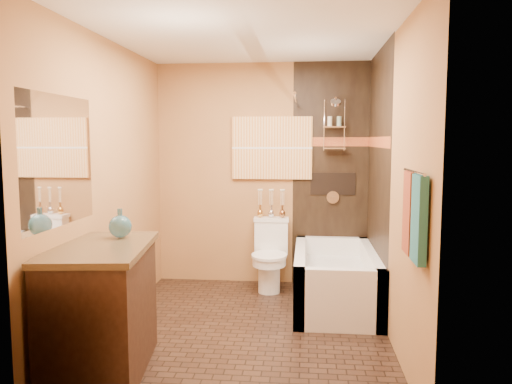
# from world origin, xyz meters

# --- Properties ---
(floor) EXTENTS (3.00, 3.00, 0.00)m
(floor) POSITION_xyz_m (0.00, 0.00, 0.00)
(floor) COLOR black
(floor) RESTS_ON ground
(wall_left) EXTENTS (0.02, 3.00, 2.50)m
(wall_left) POSITION_xyz_m (-1.20, 0.00, 1.25)
(wall_left) COLOR #AD7843
(wall_left) RESTS_ON floor
(wall_right) EXTENTS (0.02, 3.00, 2.50)m
(wall_right) POSITION_xyz_m (1.20, 0.00, 1.25)
(wall_right) COLOR #AD7843
(wall_right) RESTS_ON floor
(wall_back) EXTENTS (2.40, 0.02, 2.50)m
(wall_back) POSITION_xyz_m (0.00, 1.50, 1.25)
(wall_back) COLOR #AD7843
(wall_back) RESTS_ON floor
(wall_front) EXTENTS (2.40, 0.02, 2.50)m
(wall_front) POSITION_xyz_m (0.00, -1.50, 1.25)
(wall_front) COLOR #AD7843
(wall_front) RESTS_ON floor
(ceiling) EXTENTS (3.00, 3.00, 0.00)m
(ceiling) POSITION_xyz_m (0.00, 0.00, 2.50)
(ceiling) COLOR silver
(ceiling) RESTS_ON wall_back
(alcove_tile_back) EXTENTS (0.85, 0.01, 2.50)m
(alcove_tile_back) POSITION_xyz_m (0.78, 1.49, 1.25)
(alcove_tile_back) COLOR black
(alcove_tile_back) RESTS_ON wall_back
(alcove_tile_right) EXTENTS (0.01, 1.50, 2.50)m
(alcove_tile_right) POSITION_xyz_m (1.19, 0.75, 1.25)
(alcove_tile_right) COLOR black
(alcove_tile_right) RESTS_ON wall_right
(mosaic_band_back) EXTENTS (0.85, 0.01, 0.10)m
(mosaic_band_back) POSITION_xyz_m (0.78, 1.48, 1.62)
(mosaic_band_back) COLOR maroon
(mosaic_band_back) RESTS_ON alcove_tile_back
(mosaic_band_right) EXTENTS (0.01, 1.50, 0.10)m
(mosaic_band_right) POSITION_xyz_m (1.18, 0.75, 1.62)
(mosaic_band_right) COLOR maroon
(mosaic_band_right) RESTS_ON alcove_tile_right
(alcove_niche) EXTENTS (0.50, 0.01, 0.25)m
(alcove_niche) POSITION_xyz_m (0.80, 1.48, 1.15)
(alcove_niche) COLOR black
(alcove_niche) RESTS_ON alcove_tile_back
(shower_fixtures) EXTENTS (0.24, 0.33, 1.16)m
(shower_fixtures) POSITION_xyz_m (0.80, 1.38, 1.67)
(shower_fixtures) COLOR silver
(shower_fixtures) RESTS_ON floor
(curtain_rod) EXTENTS (0.03, 1.55, 0.03)m
(curtain_rod) POSITION_xyz_m (0.40, 0.75, 2.02)
(curtain_rod) COLOR silver
(curtain_rod) RESTS_ON wall_back
(towel_bar) EXTENTS (0.02, 0.55, 0.02)m
(towel_bar) POSITION_xyz_m (1.15, -1.05, 1.45)
(towel_bar) COLOR silver
(towel_bar) RESTS_ON wall_right
(towel_teal) EXTENTS (0.05, 0.22, 0.52)m
(towel_teal) POSITION_xyz_m (1.16, -1.18, 1.18)
(towel_teal) COLOR #20656D
(towel_teal) RESTS_ON towel_bar
(towel_rust) EXTENTS (0.05, 0.22, 0.52)m
(towel_rust) POSITION_xyz_m (1.16, -0.92, 1.18)
(towel_rust) COLOR maroon
(towel_rust) RESTS_ON towel_bar
(sunset_painting) EXTENTS (0.90, 0.04, 0.70)m
(sunset_painting) POSITION_xyz_m (0.11, 1.48, 1.55)
(sunset_painting) COLOR orange
(sunset_painting) RESTS_ON wall_back
(vanity_mirror) EXTENTS (0.01, 1.00, 0.90)m
(vanity_mirror) POSITION_xyz_m (-1.19, -0.87, 1.50)
(vanity_mirror) COLOR white
(vanity_mirror) RESTS_ON wall_left
(bathtub) EXTENTS (0.80, 1.50, 0.55)m
(bathtub) POSITION_xyz_m (0.80, 0.75, 0.22)
(bathtub) COLOR white
(bathtub) RESTS_ON floor
(toilet) EXTENTS (0.40, 0.59, 0.77)m
(toilet) POSITION_xyz_m (0.11, 1.22, 0.39)
(toilet) COLOR white
(toilet) RESTS_ON floor
(vanity) EXTENTS (0.76, 1.11, 0.91)m
(vanity) POSITION_xyz_m (-0.92, -0.87, 0.46)
(vanity) COLOR black
(vanity) RESTS_ON floor
(teal_bottle) EXTENTS (0.21, 0.21, 0.27)m
(teal_bottle) POSITION_xyz_m (-0.87, -0.60, 1.02)
(teal_bottle) COLOR #286778
(teal_bottle) RESTS_ON vanity
(bud_vases) EXTENTS (0.32, 0.07, 0.31)m
(bud_vases) POSITION_xyz_m (0.11, 1.39, 0.94)
(bud_vases) COLOR gold
(bud_vases) RESTS_ON toilet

